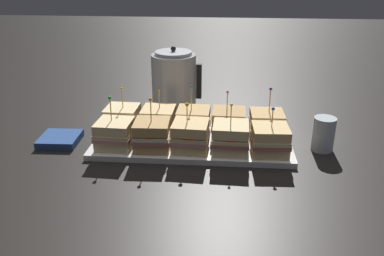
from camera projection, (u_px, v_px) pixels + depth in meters
ground_plane at (192, 146)px, 1.31m from camera, size 6.00×6.00×0.00m
serving_platter at (192, 144)px, 1.31m from camera, size 0.63×0.26×0.02m
sandwich_front_far_left at (115, 134)px, 1.25m from camera, size 0.12×0.12×0.16m
sandwich_front_left at (152, 135)px, 1.24m from camera, size 0.11×0.11×0.16m
sandwich_front_center at (190, 136)px, 1.24m from camera, size 0.12×0.12×0.15m
sandwich_front_right at (231, 138)px, 1.22m from camera, size 0.11×0.11×0.15m
sandwich_front_far_right at (270, 140)px, 1.21m from camera, size 0.12×0.12×0.15m
sandwich_back_far_left at (123, 120)px, 1.36m from camera, size 0.11×0.11×0.16m
sandwich_back_left at (159, 121)px, 1.35m from camera, size 0.11×0.11×0.15m
sandwich_back_center at (193, 122)px, 1.34m from camera, size 0.11×0.11×0.17m
sandwich_back_right at (229, 123)px, 1.33m from camera, size 0.11×0.11×0.15m
sandwich_back_far_right at (266, 124)px, 1.33m from camera, size 0.11×0.11×0.17m
kettle_steel at (174, 82)px, 1.57m from camera, size 0.19×0.17×0.26m
drinking_glass at (323, 134)px, 1.27m from camera, size 0.07×0.07×0.11m
napkin_stack at (60, 139)px, 1.33m from camera, size 0.13×0.13×0.02m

